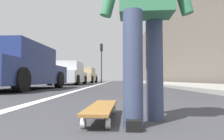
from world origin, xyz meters
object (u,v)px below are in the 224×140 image
at_px(traffic_light, 101,56).
at_px(parked_car_mid, 69,74).
at_px(skater_person, 145,1).
at_px(skateboard, 102,108).
at_px(parked_car_far, 86,76).
at_px(parked_car_near, 18,68).

bearing_deg(traffic_light, parked_car_mid, 169.36).
height_order(skater_person, traffic_light, traffic_light).
distance_m(skateboard, parked_car_far, 17.93).
bearing_deg(parked_car_mid, parked_car_near, 178.90).
height_order(parked_car_near, parked_car_mid, parked_car_near).
height_order(parked_car_near, parked_car_far, parked_car_far).
bearing_deg(parked_car_far, skateboard, -170.61).
bearing_deg(skater_person, traffic_light, 5.27).
distance_m(parked_car_near, traffic_light, 14.87).
distance_m(skateboard, parked_car_near, 5.68).
bearing_deg(skateboard, traffic_light, 4.30).
distance_m(skateboard, traffic_light, 19.58).
xyz_separation_m(skater_person, parked_car_mid, (11.26, 3.34, -0.24)).
distance_m(skater_person, parked_car_far, 18.13).
relative_size(parked_car_near, traffic_light, 1.10).
distance_m(skater_person, parked_car_mid, 11.75).
height_order(skateboard, parked_car_far, parked_car_far).
bearing_deg(skater_person, skateboard, 66.70).
bearing_deg(parked_car_near, parked_car_mid, -1.10).
relative_size(skater_person, traffic_light, 0.39).
xyz_separation_m(skater_person, parked_car_far, (17.83, 3.27, -0.22)).
relative_size(parked_car_near, parked_car_mid, 1.03).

